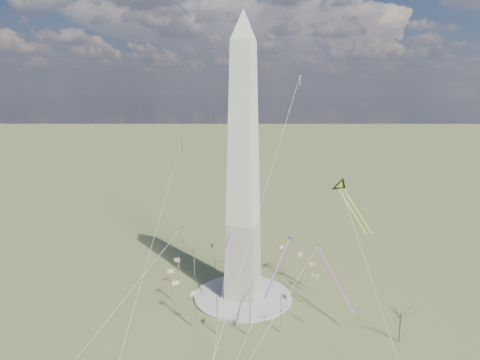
% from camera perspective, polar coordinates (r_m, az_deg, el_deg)
% --- Properties ---
extents(ground, '(2000.00, 2000.00, 0.00)m').
position_cam_1_polar(ground, '(163.63, 0.41, -15.38)').
color(ground, brown).
rests_on(ground, ground).
extents(plaza, '(36.00, 36.00, 0.80)m').
position_cam_1_polar(plaza, '(163.45, 0.41, -15.25)').
color(plaza, '#A59F96').
rests_on(plaza, ground).
extents(washington_monument, '(15.56, 15.56, 100.00)m').
position_cam_1_polar(washington_monument, '(148.06, 0.43, 1.38)').
color(washington_monument, '#AA9F8E').
rests_on(washington_monument, plaza).
extents(flagpole_ring, '(54.40, 54.40, 13.00)m').
position_cam_1_polar(flagpole_ring, '(160.45, 0.41, -13.07)').
color(flagpole_ring, silver).
rests_on(flagpole_ring, ground).
extents(tree_near, '(7.96, 7.96, 13.93)m').
position_cam_1_polar(tree_near, '(142.31, 20.69, -16.10)').
color(tree_near, '#483E2B').
rests_on(tree_near, ground).
extents(kite_delta_black, '(15.70, 17.34, 15.72)m').
position_cam_1_polar(kite_delta_black, '(153.33, 13.42, -1.07)').
color(kite_delta_black, black).
rests_on(kite_delta_black, ground).
extents(kite_diamond_purple, '(2.01, 3.18, 9.91)m').
position_cam_1_polar(kite_diamond_purple, '(168.78, -7.82, -6.67)').
color(kite_diamond_purple, navy).
rests_on(kite_diamond_purple, ground).
extents(kite_streamer_left, '(4.62, 19.31, 13.34)m').
position_cam_1_polar(kite_streamer_left, '(135.08, 5.51, -10.45)').
color(kite_streamer_left, '#E44924').
rests_on(kite_streamer_left, ground).
extents(kite_streamer_mid, '(6.16, 20.25, 14.13)m').
position_cam_1_polar(kite_streamer_mid, '(153.10, -1.00, -5.78)').
color(kite_streamer_mid, '#E44924').
rests_on(kite_streamer_mid, ground).
extents(kite_streamer_right, '(15.61, 18.70, 15.82)m').
position_cam_1_polar(kite_streamer_right, '(151.49, 11.84, -11.35)').
color(kite_streamer_right, '#E44924').
rests_on(kite_streamer_right, ground).
extents(kite_small_red, '(1.78, 1.80, 5.17)m').
position_cam_1_polar(kite_small_red, '(194.71, -7.79, 4.99)').
color(kite_small_red, red).
rests_on(kite_small_red, ground).
extents(kite_small_white, '(1.50, 1.34, 4.05)m').
position_cam_1_polar(kite_small_white, '(179.87, 8.00, 13.36)').
color(kite_small_white, white).
rests_on(kite_small_white, ground).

